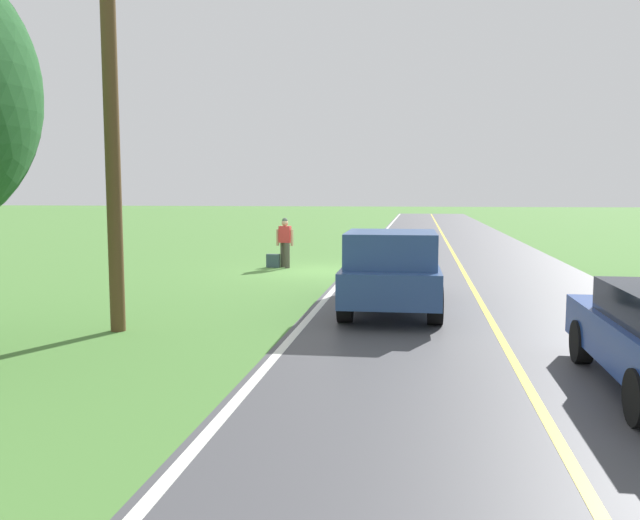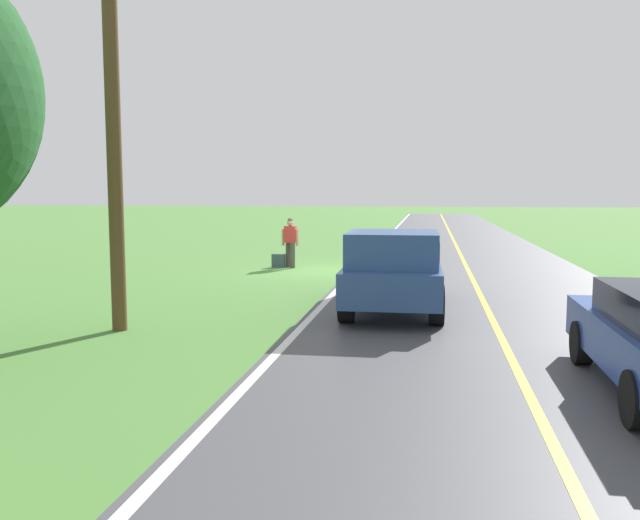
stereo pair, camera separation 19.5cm
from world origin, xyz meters
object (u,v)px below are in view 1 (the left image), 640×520
Objects in this scene: pickup_truck_passing at (392,268)px; utility_pole_roadside at (112,127)px; suitcase_carried at (273,261)px; hitchhiker_walking at (285,240)px.

utility_pole_roadside is (5.07, 2.92, 2.86)m from pickup_truck_passing.
pickup_truck_passing is at bearing 32.98° from suitcase_carried.
utility_pole_roadside reaches higher than pickup_truck_passing.
pickup_truck_passing is (-4.04, 7.85, -0.01)m from hitchhiker_walking.
pickup_truck_passing reaches higher than suitcase_carried.
hitchhiker_walking is 11.18m from utility_pole_roadside.
pickup_truck_passing is (-4.47, 7.79, 0.73)m from suitcase_carried.
suitcase_carried is at bearing -60.17° from pickup_truck_passing.
pickup_truck_passing is at bearing -150.11° from utility_pole_roadside.
pickup_truck_passing is at bearing 117.25° from hitchhiker_walking.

